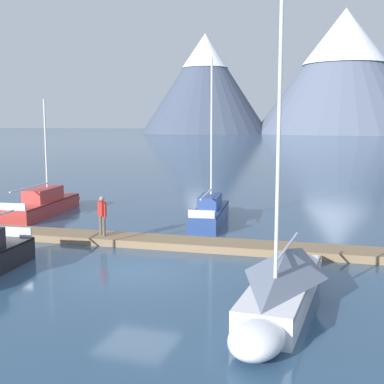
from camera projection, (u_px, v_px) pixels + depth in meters
name	position (u px, v px, depth m)	size (l,w,h in m)	color
ground_plane	(137.00, 274.00, 17.15)	(700.00, 700.00, 0.00)	#2D4C6B
mountain_west_summit	(205.00, 83.00, 227.17)	(57.32, 57.32, 43.89)	#424C60
mountain_central_massif	(344.00, 69.00, 221.53)	(77.63, 77.63, 53.74)	slate
dock	(177.00, 243.00, 20.90)	(24.32, 3.11, 0.30)	#846B4C
sailboat_nearest_berth	(46.00, 203.00, 28.45)	(2.39, 7.47, 6.32)	#B2332D
sailboat_mid_dock_port	(211.00, 211.00, 25.98)	(2.21, 7.08, 8.21)	navy
sailboat_mid_dock_starboard	(282.00, 283.00, 13.85)	(1.84, 7.07, 9.16)	white
person_on_dock	(102.00, 213.00, 21.41)	(0.51, 0.39, 1.69)	brown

